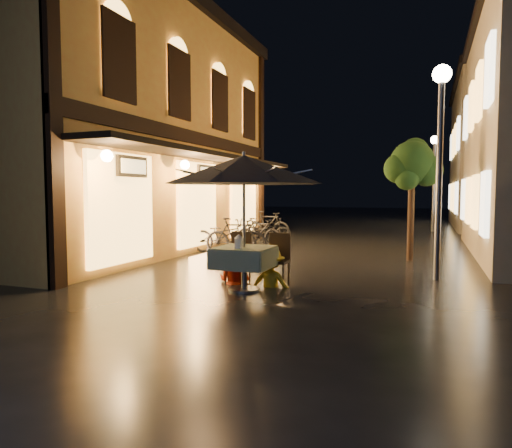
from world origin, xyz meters
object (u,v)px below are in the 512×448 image
at_px(patio_umbrella, 244,170).
at_px(cafe_table, 244,258).
at_px(table_lantern, 239,241).
at_px(bicycle_0, 223,236).
at_px(streetlamp_near, 440,133).
at_px(person_yellow, 272,250).
at_px(person_orange, 235,246).

bearing_deg(patio_umbrella, cafe_table, 0.00).
relative_size(patio_umbrella, table_lantern, 11.20).
bearing_deg(table_lantern, bicycle_0, 117.87).
height_order(streetlamp_near, patio_umbrella, streetlamp_near).
height_order(cafe_table, patio_umbrella, patio_umbrella).
distance_m(patio_umbrella, person_yellow, 1.59).
bearing_deg(person_orange, cafe_table, 133.04).
xyz_separation_m(streetlamp_near, cafe_table, (-3.23, -2.30, -2.33)).
bearing_deg(table_lantern, person_yellow, 66.47).
xyz_separation_m(patio_umbrella, bicycle_0, (-2.47, 4.43, -1.65)).
height_order(streetlamp_near, person_orange, streetlamp_near).
xyz_separation_m(cafe_table, bicycle_0, (-2.47, 4.43, -0.08)).
distance_m(streetlamp_near, table_lantern, 4.57).
bearing_deg(patio_umbrella, streetlamp_near, 35.42).
bearing_deg(bicycle_0, cafe_table, -153.70).
relative_size(streetlamp_near, patio_umbrella, 1.51).
bearing_deg(person_yellow, patio_umbrella, 57.55).
bearing_deg(streetlamp_near, bicycle_0, 159.50).
bearing_deg(bicycle_0, table_lantern, -154.97).
bearing_deg(bicycle_0, person_yellow, -147.10).
bearing_deg(patio_umbrella, person_yellow, 57.68).
relative_size(streetlamp_near, table_lantern, 16.92).
relative_size(streetlamp_near, cafe_table, 4.27).
distance_m(person_yellow, bicycle_0, 4.81).
bearing_deg(cafe_table, person_orange, 126.35).
distance_m(streetlamp_near, person_yellow, 4.06).
xyz_separation_m(person_orange, person_yellow, (0.77, -0.06, -0.02)).
relative_size(person_yellow, bicycle_0, 0.72).
bearing_deg(streetlamp_near, cafe_table, -144.58).
bearing_deg(patio_umbrella, bicycle_0, 119.14).
bearing_deg(bicycle_0, streetlamp_near, -113.33).
relative_size(cafe_table, person_yellow, 0.72).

